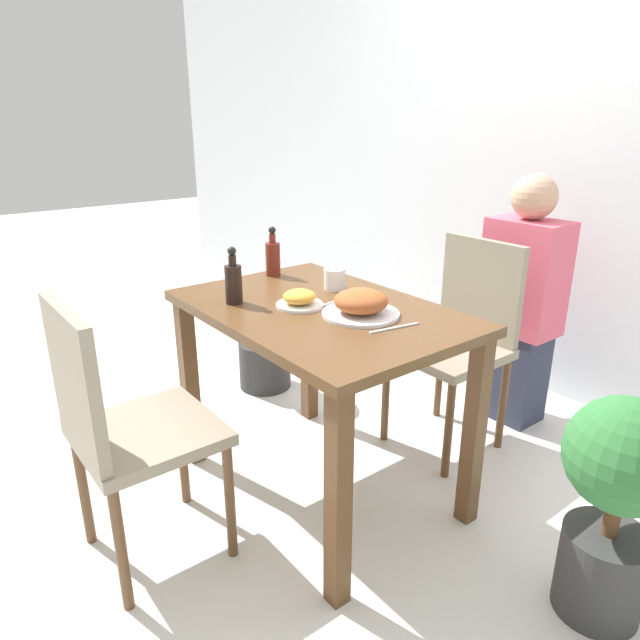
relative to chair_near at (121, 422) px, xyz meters
The scene contains 15 objects.
ground_plane 0.89m from the chair_near, 84.77° to the left, with size 16.00×16.00×0.00m, color silver.
wall_back 2.37m from the chair_near, 88.31° to the left, with size 8.00×0.05×2.60m.
dining_table 0.73m from the chair_near, 84.77° to the left, with size 1.06×0.72×0.76m.
chair_near is the anchor object (origin of this frame).
chair_far 1.44m from the chair_near, 84.18° to the left, with size 0.42×0.42×0.91m.
food_plate 0.85m from the chair_near, 73.95° to the left, with size 0.26×0.26×0.09m.
side_plate 0.72m from the chair_near, 88.30° to the left, with size 0.17×0.17×0.06m.
drink_cup 0.95m from the chair_near, 94.47° to the left, with size 0.08×0.08×0.08m.
sauce_bottle 0.62m from the chair_near, 107.61° to the left, with size 0.06×0.06×0.21m.
condiment_bottle 0.97m from the chair_near, 115.34° to the left, with size 0.06×0.06×0.21m.
fork_utensil 0.81m from the chair_near, 85.53° to the left, with size 0.04×0.18×0.00m.
spoon_utensil 0.90m from the chair_near, 63.56° to the left, with size 0.04×0.19×0.00m.
potted_plant_left 1.34m from the chair_near, 128.67° to the left, with size 0.29×0.29×0.63m.
potted_plant_right 1.46m from the chair_near, 43.92° to the left, with size 0.33×0.33×0.70m.
person_figure 1.82m from the chair_near, 84.38° to the left, with size 0.34×0.22×1.17m.
Camera 1 is at (1.52, -1.18, 1.41)m, focal length 32.00 mm.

